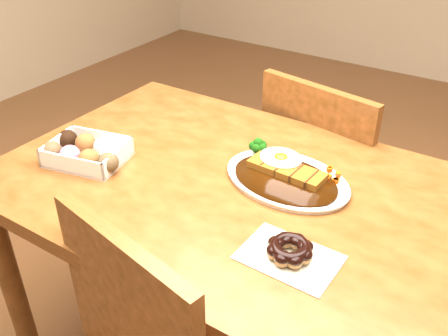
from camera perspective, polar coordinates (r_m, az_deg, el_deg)
The scene contains 5 objects.
table at distance 1.30m, azimuth 1.10°, elevation -5.34°, with size 1.20×0.80×0.75m.
chair_far at distance 1.78m, azimuth 11.87°, elevation -1.52°, with size 0.49×0.49×0.87m.
katsu_curry_plate at distance 1.25m, azimuth 7.09°, elevation -0.80°, with size 0.35×0.27×0.06m.
donut_box at distance 1.37m, azimuth -15.59°, elevation 1.85°, with size 0.24×0.19×0.06m.
pon_de_ring at distance 1.02m, azimuth 7.53°, elevation -9.31°, with size 0.20×0.14×0.04m.
Camera 1 is at (0.54, -0.88, 1.44)m, focal length 40.00 mm.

